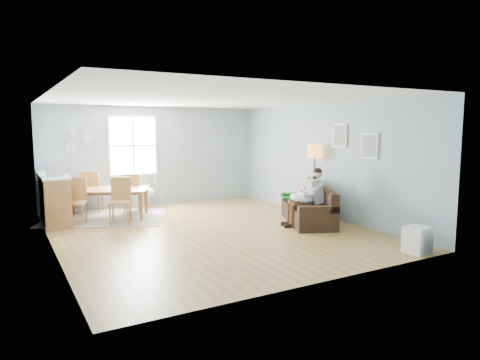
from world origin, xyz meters
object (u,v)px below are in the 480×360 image
sofa (310,210)px  monitor (55,168)px  chair_sw (75,197)px  counter (54,198)px  chair_se (121,197)px  toddler (305,192)px  dining_table (106,203)px  baby_swing (147,192)px  chair_ne (132,190)px  storage_cube (417,240)px  floor_lamp (315,157)px  father (308,195)px  chair_nw (92,189)px

sofa → monitor: 5.70m
chair_sw → sofa: bearing=-27.6°
monitor → counter: bearing=91.2°
chair_sw → monitor: bearing=154.5°
chair_se → monitor: bearing=154.9°
sofa → chair_sw: chair_sw is taller
toddler → chair_se: 4.15m
dining_table → baby_swing: bearing=55.2°
counter → chair_se: bearing=-37.2°
counter → monitor: (0.01, -0.37, 0.71)m
dining_table → baby_swing: 1.46m
chair_ne → storage_cube: bearing=-61.3°
chair_se → chair_ne: size_ratio=1.06×
dining_table → floor_lamp: bearing=-3.5°
monitor → father: bearing=-30.5°
storage_cube → dining_table: bearing=125.7°
chair_sw → counter: (-0.37, 0.54, -0.05)m
chair_ne → monitor: 2.05m
monitor → sofa: bearing=-27.5°
sofa → monitor: monitor is taller
sofa → toddler: size_ratio=2.58×
chair_sw → chair_se: (0.88, -0.41, -0.00)m
floor_lamp → monitor: bearing=159.2°
sofa → baby_swing: 4.43m
father → monitor: bearing=149.5°
storage_cube → chair_ne: size_ratio=0.46×
sofa → dining_table: size_ratio=1.08×
chair_se → baby_swing: bearing=54.9°
floor_lamp → chair_sw: 5.54m
baby_swing → chair_se: bearing=-125.1°
storage_cube → chair_nw: size_ratio=0.43×
toddler → chair_nw: 5.31m
toddler → counter: (-5.00, 2.76, -0.13)m
sofa → chair_se: bearing=151.7°
father → toddler: size_ratio=1.55×
father → counter: size_ratio=0.65×
chair_nw → monitor: size_ratio=2.68×
father → counter: (-4.76, 3.16, -0.13)m
sofa → toddler: (0.01, 0.20, 0.40)m
father → floor_lamp: size_ratio=0.74×
sofa → counter: 5.80m
sofa → counter: bearing=149.3°
storage_cube → dining_table: (-3.99, 5.55, 0.12)m
floor_lamp → monitor: floor_lamp is taller
chair_nw → counter: size_ratio=0.54×
toddler → chair_sw: bearing=154.4°
chair_ne → monitor: bearing=-161.4°
chair_se → monitor: 1.53m
chair_sw → chair_se: bearing=-25.0°
toddler → dining_table: 4.70m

